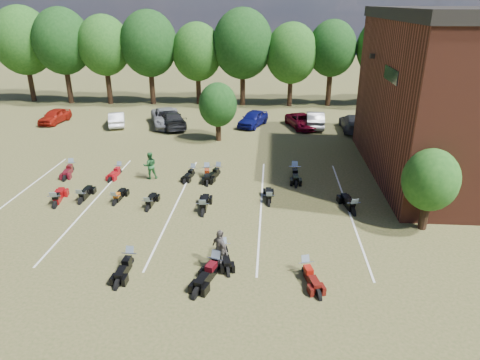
# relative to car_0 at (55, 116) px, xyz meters

# --- Properties ---
(ground) EXTENTS (160.00, 160.00, 0.00)m
(ground) POSITION_rel_car_0_xyz_m (18.66, -20.06, -0.68)
(ground) COLOR brown
(ground) RESTS_ON ground
(car_0) EXTENTS (2.10, 4.14, 1.35)m
(car_0) POSITION_rel_car_0_xyz_m (0.00, 0.00, 0.00)
(car_0) COLOR maroon
(car_0) RESTS_ON ground
(car_1) EXTENTS (2.55, 4.23, 1.31)m
(car_1) POSITION_rel_car_0_xyz_m (6.39, -0.54, -0.02)
(car_1) COLOR silver
(car_1) RESTS_ON ground
(car_2) EXTENTS (4.36, 6.24, 1.58)m
(car_2) POSITION_rel_car_0_xyz_m (11.16, -0.23, 0.11)
(car_2) COLOR gray
(car_2) RESTS_ON ground
(car_3) EXTENTS (4.07, 5.64, 1.52)m
(car_3) POSITION_rel_car_0_xyz_m (11.74, -0.76, 0.08)
(car_3) COLOR black
(car_3) RESTS_ON ground
(car_4) EXTENTS (3.16, 4.62, 1.46)m
(car_4) POSITION_rel_car_0_xyz_m (19.40, 0.29, 0.05)
(car_4) COLOR #0C0F56
(car_4) RESTS_ON ground
(car_5) EXTENTS (1.82, 4.63, 1.50)m
(car_5) POSITION_rel_car_0_xyz_m (25.25, 0.35, 0.07)
(car_5) COLOR #9F9F9B
(car_5) RESTS_ON ground
(car_6) EXTENTS (3.42, 5.01, 1.27)m
(car_6) POSITION_rel_car_0_xyz_m (24.03, 0.03, -0.04)
(car_6) COLOR #5D0517
(car_6) RESTS_ON ground
(car_7) EXTENTS (2.11, 5.12, 1.48)m
(car_7) POSITION_rel_car_0_xyz_m (28.65, -0.61, 0.06)
(car_7) COLOR #3A3A3F
(car_7) RESTS_ON ground
(person_green) EXTENTS (1.08, 0.96, 1.85)m
(person_green) POSITION_rel_car_0_xyz_m (13.13, -13.35, 0.25)
(person_green) COLOR #235E2C
(person_green) RESTS_ON ground
(person_grey) EXTENTS (1.08, 1.15, 1.91)m
(person_grey) POSITION_rel_car_0_xyz_m (19.03, -23.43, 0.28)
(person_grey) COLOR #564F49
(person_grey) RESTS_ON ground
(motorcycle_2) EXTENTS (0.77, 2.27, 1.25)m
(motorcycle_2) POSITION_rel_car_0_xyz_m (14.92, -23.50, -0.68)
(motorcycle_2) COLOR black
(motorcycle_2) RESTS_ON ground
(motorcycle_3) EXTENTS (1.18, 2.26, 1.21)m
(motorcycle_3) POSITION_rel_car_0_xyz_m (19.03, -22.36, -0.68)
(motorcycle_3) COLOR black
(motorcycle_3) RESTS_ON ground
(motorcycle_4) EXTENTS (1.32, 2.17, 1.15)m
(motorcycle_4) POSITION_rel_car_0_xyz_m (18.94, -22.92, -0.68)
(motorcycle_4) COLOR black
(motorcycle_4) RESTS_ON ground
(motorcycle_5) EXTENTS (1.52, 2.63, 1.40)m
(motorcycle_5) POSITION_rel_car_0_xyz_m (18.82, -23.75, -0.68)
(motorcycle_5) COLOR black
(motorcycle_5) RESTS_ON ground
(motorcycle_6) EXTENTS (1.26, 2.32, 1.23)m
(motorcycle_6) POSITION_rel_car_0_xyz_m (22.77, -23.63, -0.68)
(motorcycle_6) COLOR #51100B
(motorcycle_6) RESTS_ON ground
(motorcycle_7) EXTENTS (1.25, 2.55, 1.36)m
(motorcycle_7) POSITION_rel_car_0_xyz_m (8.74, -17.99, -0.68)
(motorcycle_7) COLOR maroon
(motorcycle_7) RESTS_ON ground
(motorcycle_8) EXTENTS (0.78, 2.11, 1.16)m
(motorcycle_8) POSITION_rel_car_0_xyz_m (12.09, -17.42, -0.68)
(motorcycle_8) COLOR black
(motorcycle_8) RESTS_ON ground
(motorcycle_9) EXTENTS (0.76, 2.26, 1.25)m
(motorcycle_9) POSITION_rel_car_0_xyz_m (10.01, -17.37, -0.68)
(motorcycle_9) COLOR black
(motorcycle_9) RESTS_ON ground
(motorcycle_10) EXTENTS (0.70, 2.13, 1.18)m
(motorcycle_10) POSITION_rel_car_0_xyz_m (14.22, -18.03, -0.68)
(motorcycle_10) COLOR black
(motorcycle_10) RESTS_ON ground
(motorcycle_11) EXTENTS (0.85, 2.47, 1.36)m
(motorcycle_11) POSITION_rel_car_0_xyz_m (17.44, -18.35, -0.68)
(motorcycle_11) COLOR black
(motorcycle_11) RESTS_ON ground
(motorcycle_12) EXTENTS (0.78, 2.22, 1.22)m
(motorcycle_12) POSITION_rel_car_0_xyz_m (21.11, -16.82, -0.68)
(motorcycle_12) COLOR black
(motorcycle_12) RESTS_ON ground
(motorcycle_13) EXTENTS (1.23, 2.57, 1.37)m
(motorcycle_13) POSITION_rel_car_0_xyz_m (25.82, -17.64, -0.68)
(motorcycle_13) COLOR black
(motorcycle_13) RESTS_ON ground
(motorcycle_14) EXTENTS (1.06, 2.37, 1.27)m
(motorcycle_14) POSITION_rel_car_0_xyz_m (7.23, -12.46, -0.68)
(motorcycle_14) COLOR #4E0B15
(motorcycle_14) RESTS_ON ground
(motorcycle_15) EXTENTS (0.84, 2.12, 1.15)m
(motorcycle_15) POSITION_rel_car_0_xyz_m (10.70, -12.60, -0.68)
(motorcycle_15) COLOR maroon
(motorcycle_15) RESTS_ON ground
(motorcycle_16) EXTENTS (1.02, 2.09, 1.12)m
(motorcycle_16) POSITION_rel_car_0_xyz_m (15.85, -12.57, -0.68)
(motorcycle_16) COLOR black
(motorcycle_16) RESTS_ON ground
(motorcycle_17) EXTENTS (1.06, 2.35, 1.27)m
(motorcycle_17) POSITION_rel_car_0_xyz_m (16.83, -12.60, -0.68)
(motorcycle_17) COLOR black
(motorcycle_17) RESTS_ON ground
(motorcycle_18) EXTENTS (1.29, 2.32, 1.23)m
(motorcycle_18) POSITION_rel_car_0_xyz_m (17.56, -12.35, -0.68)
(motorcycle_18) COLOR black
(motorcycle_18) RESTS_ON ground
(motorcycle_19) EXTENTS (0.82, 2.52, 1.40)m
(motorcycle_19) POSITION_rel_car_0_xyz_m (22.79, -12.19, -0.68)
(motorcycle_19) COLOR black
(motorcycle_19) RESTS_ON ground
(tree_line) EXTENTS (56.00, 6.00, 9.79)m
(tree_line) POSITION_rel_car_0_xyz_m (17.66, 8.94, 5.64)
(tree_line) COLOR black
(tree_line) RESTS_ON ground
(young_tree_near_building) EXTENTS (2.80, 2.80, 4.16)m
(young_tree_near_building) POSITION_rel_car_0_xyz_m (29.16, -19.06, 2.07)
(young_tree_near_building) COLOR black
(young_tree_near_building) RESTS_ON ground
(young_tree_midfield) EXTENTS (3.20, 3.20, 4.70)m
(young_tree_midfield) POSITION_rel_car_0_xyz_m (16.66, -4.56, 2.42)
(young_tree_midfield) COLOR black
(young_tree_midfield) RESTS_ON ground
(parking_lines) EXTENTS (20.10, 14.00, 0.01)m
(parking_lines) POSITION_rel_car_0_xyz_m (15.66, -17.06, -0.67)
(parking_lines) COLOR silver
(parking_lines) RESTS_ON ground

